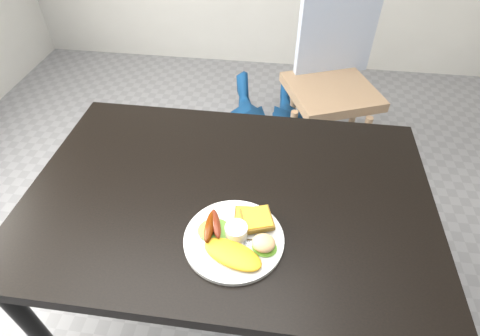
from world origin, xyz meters
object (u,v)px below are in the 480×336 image
Objects in this scene: person at (279,60)px; dining_table at (229,196)px; dining_chair at (331,91)px; plate at (234,239)px.

dining_table is at bearing 73.75° from person.
person is at bearing -150.40° from dining_chair.
person is 0.90m from plate.
dining_table reaches higher than dining_chair.
plate is (-0.06, -0.90, -0.05)m from person.
dining_table is 0.18m from plate.
dining_table is at bearing -131.84° from dining_chair.
plate reaches higher than dining_chair.
person reaches higher than dining_table.
plate is (-0.35, -1.27, 0.31)m from dining_chair.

